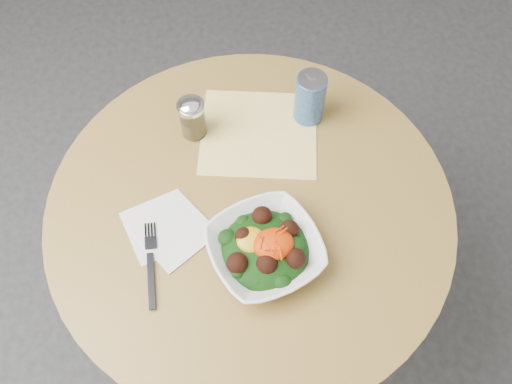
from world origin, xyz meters
TOP-DOWN VIEW (x-y plane):
  - ground at (0.00, 0.00)m, footprint 6.00×6.00m
  - table at (0.00, 0.00)m, footprint 0.90×0.90m
  - cloth_napkin at (0.06, 0.19)m, footprint 0.33×0.31m
  - paper_napkins at (-0.18, -0.02)m, footprint 0.21×0.20m
  - salad_bowl at (0.01, -0.12)m, footprint 0.28×0.28m
  - fork at (-0.23, -0.09)m, footprint 0.04×0.19m
  - spice_shaker at (-0.09, 0.22)m, footprint 0.06×0.06m
  - beverage_can at (0.19, 0.21)m, footprint 0.07×0.07m

SIDE VIEW (x-z plane):
  - ground at x=0.00m, z-range 0.00..0.00m
  - table at x=0.00m, z-range 0.18..0.93m
  - cloth_napkin at x=0.06m, z-range 0.75..0.75m
  - paper_napkins at x=-0.18m, z-range 0.75..0.75m
  - fork at x=-0.23m, z-range 0.75..0.76m
  - salad_bowl at x=0.01m, z-range 0.74..0.82m
  - spice_shaker at x=-0.09m, z-range 0.75..0.86m
  - beverage_can at x=0.19m, z-range 0.75..0.89m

